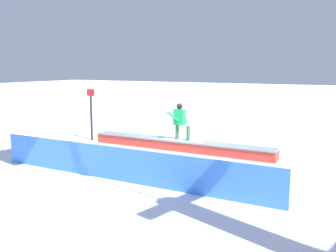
% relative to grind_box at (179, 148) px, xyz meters
% --- Properties ---
extents(ground_plane, '(120.00, 120.00, 0.00)m').
position_rel_grind_box_xyz_m(ground_plane, '(0.00, 0.00, -0.27)').
color(ground_plane, white).
extents(grind_box, '(7.20, 0.66, 0.59)m').
position_rel_grind_box_xyz_m(grind_box, '(0.00, 0.00, 0.00)').
color(grind_box, red).
rests_on(grind_box, ground_plane).
extents(snowboarder, '(1.56, 0.43, 1.36)m').
position_rel_grind_box_xyz_m(snowboarder, '(-0.03, -0.01, 1.05)').
color(snowboarder, silver).
rests_on(snowboarder, grind_box).
extents(safety_fence, '(9.29, 0.07, 0.99)m').
position_rel_grind_box_xyz_m(safety_fence, '(0.00, 3.62, 0.22)').
color(safety_fence, '#3A79EC').
rests_on(safety_fence, ground_plane).
extents(trail_marker, '(0.40, 0.10, 2.29)m').
position_rel_grind_box_xyz_m(trail_marker, '(4.77, -0.74, 0.95)').
color(trail_marker, '#262628').
rests_on(trail_marker, ground_plane).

